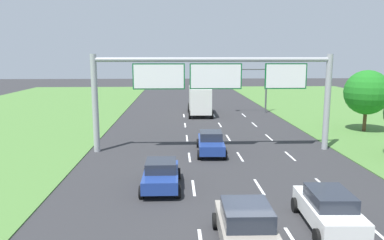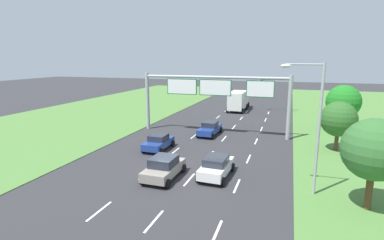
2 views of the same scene
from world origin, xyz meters
name	(u,v)px [view 1 (image 1 of 2)]	position (x,y,z in m)	size (l,w,h in m)	color
lane_dashes_inner_left	(194,188)	(-1.75, 6.00, 0.00)	(0.14, 50.40, 0.01)	white
lane_dashes_inner_right	(259,187)	(1.75, 6.00, 0.00)	(0.14, 50.40, 0.01)	white
lane_dashes_slip	(324,186)	(5.25, 6.00, 0.00)	(0.14, 50.40, 0.01)	white
car_near_red	(211,142)	(-0.18, 13.11, 0.77)	(2.14, 4.56, 1.55)	navy
car_lead_silver	(246,226)	(-0.14, -0.28, 0.82)	(2.23, 4.22, 1.62)	gray
car_mid_lane	(328,208)	(3.48, 1.18, 0.80)	(2.17, 4.21, 1.56)	white
car_far_ahead	(161,174)	(-3.45, 6.05, 0.75)	(2.06, 3.97, 1.49)	navy
box_truck	(199,100)	(0.12, 30.97, 1.75)	(2.77, 8.11, 3.25)	silver
sign_gantry	(214,83)	(0.08, 13.85, 4.96)	(17.24, 0.44, 7.00)	#9EA0A5
traffic_light_mast	(251,81)	(6.33, 31.92, 3.87)	(4.76, 0.49, 5.60)	#47494F
roadside_tree_far	(367,92)	(14.53, 20.02, 3.61)	(4.00, 4.00, 5.62)	#513823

